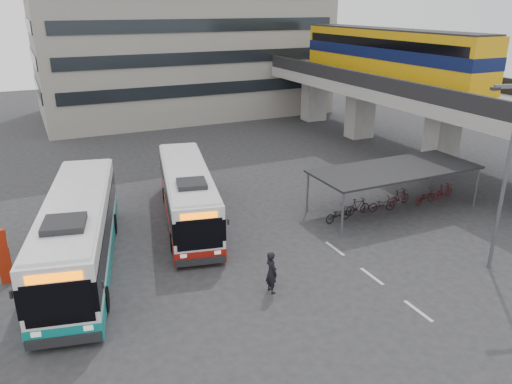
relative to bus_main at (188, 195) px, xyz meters
name	(u,v)px	position (x,y,z in m)	size (l,w,h in m)	color
ground	(291,259)	(3.08, -6.43, -1.54)	(120.00, 120.00, 0.00)	#28282B
viaduct	(398,74)	(20.08, 7.05, 4.69)	(8.00, 32.00, 9.68)	gray
bike_shelter	(393,186)	(11.54, -3.43, -0.10)	(10.00, 4.00, 2.54)	#595B60
road_markings	(372,276)	(5.58, -9.43, -1.54)	(0.15, 7.60, 0.01)	beige
bus_main	(188,195)	(0.00, 0.00, 0.00)	(4.73, 11.50, 3.32)	white
bus_teal	(79,233)	(-6.11, -2.95, 0.17)	(5.36, 12.73, 3.68)	white
pedestrian	(271,272)	(0.88, -8.64, -0.60)	(0.69, 0.45, 1.89)	black
lamp_post	(505,169)	(10.93, -11.05, 3.30)	(1.47, 0.52, 8.50)	#595B60
sign_totem_mid	(3,256)	(-9.30, -3.06, -0.23)	(0.55, 0.22, 2.55)	#A6200A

